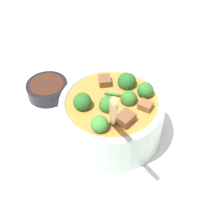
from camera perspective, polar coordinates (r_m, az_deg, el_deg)
ground_plane at (r=0.72m, az=0.00°, el=-3.81°), size 4.00×4.00×0.00m
stew_bowl at (r=0.67m, az=0.03°, el=-0.40°), size 0.22×0.27×0.27m
condiment_bowl at (r=0.81m, az=-11.71°, el=4.21°), size 0.10×0.10×0.04m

